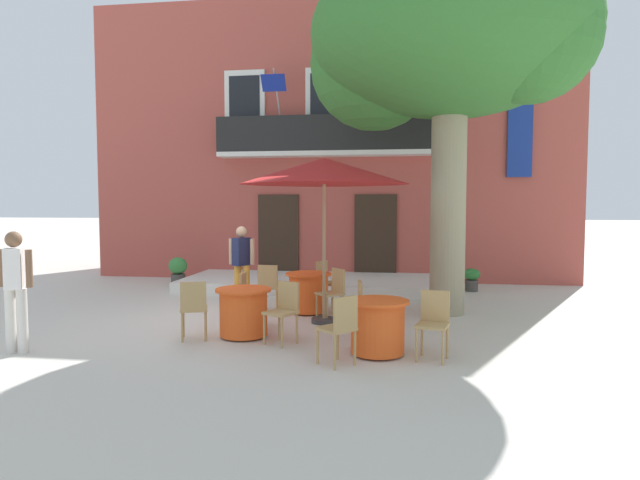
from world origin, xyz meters
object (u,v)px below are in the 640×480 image
cafe_table_near_tree (309,292)px  cafe_chair_middle_2 (433,320)px  cafe_chair_near_tree_2 (269,284)px  pedestrian_mid_plaza (242,261)px  cafe_chair_near_tree_1 (326,280)px  cafe_chair_near_tree_0 (333,290)px  cafe_chair_front_0 (194,306)px  pedestrian_near_entrance (15,284)px  ground_planter_left (178,270)px  cafe_chair_middle_0 (367,306)px  cafe_chair_middle_1 (340,325)px  ground_planter_right (472,278)px  cafe_table_front (244,312)px  plane_tree (446,41)px  cafe_umbrella (324,172)px  cafe_table_middle (378,326)px  cafe_chair_front_2 (249,295)px  cafe_chair_front_1 (284,308)px

cafe_table_near_tree → cafe_chair_middle_2: size_ratio=0.95×
cafe_chair_near_tree_2 → pedestrian_mid_plaza: pedestrian_mid_plaza is taller
cafe_chair_near_tree_1 → cafe_chair_near_tree_0: bearing=-76.5°
cafe_chair_front_0 → pedestrian_near_entrance: 2.45m
cafe_chair_near_tree_1 → ground_planter_left: size_ratio=1.30×
cafe_table_near_tree → ground_planter_left: bearing=142.0°
cafe_table_near_tree → cafe_chair_middle_0: (1.23, -1.99, 0.14)m
cafe_chair_middle_1 → ground_planter_right: 6.85m
cafe_chair_middle_1 → cafe_chair_middle_2: bearing=22.7°
cafe_table_front → pedestrian_mid_plaza: size_ratio=0.54×
plane_tree → cafe_chair_middle_1: size_ratio=7.39×
cafe_chair_near_tree_1 → cafe_chair_middle_0: bearing=-69.9°
cafe_umbrella → ground_planter_left: 6.18m
cafe_chair_middle_1 → cafe_chair_middle_2: size_ratio=1.00×
cafe_umbrella → cafe_chair_front_0: bearing=-139.7°
cafe_table_near_tree → cafe_table_front: size_ratio=1.00×
plane_tree → cafe_chair_front_0: (-3.87, -2.70, -4.51)m
cafe_table_middle → ground_planter_left: cafe_table_middle is taller
cafe_table_front → ground_planter_left: (-3.19, 5.05, -0.00)m
cafe_chair_near_tree_0 → cafe_chair_front_0: 2.63m
cafe_table_near_tree → cafe_chair_near_tree_2: cafe_chair_near_tree_2 is taller
cafe_table_near_tree → cafe_table_middle: same height
cafe_umbrella → cafe_chair_middle_2: bearing=-48.7°
cafe_umbrella → ground_planter_left: cafe_umbrella is taller
cafe_chair_near_tree_2 → cafe_chair_front_2: bearing=-92.2°
cafe_table_middle → pedestrian_mid_plaza: pedestrian_mid_plaza is taller
cafe_chair_near_tree_2 → cafe_umbrella: (1.17, -0.80, 2.08)m
cafe_table_front → cafe_chair_front_2: cafe_chair_front_2 is taller
cafe_chair_middle_0 → cafe_table_front: (-1.91, -0.03, -0.14)m
pedestrian_near_entrance → pedestrian_mid_plaza: bearing=62.0°
cafe_table_near_tree → cafe_table_front: 2.13m
cafe_chair_middle_1 → cafe_chair_near_tree_2: bearing=117.6°
cafe_chair_middle_2 → cafe_chair_front_0: same height
plane_tree → cafe_chair_front_0: plane_tree is taller
cafe_table_near_tree → pedestrian_near_entrance: bearing=-136.5°
cafe_chair_near_tree_0 → cafe_chair_near_tree_1: same height
cafe_chair_near_tree_1 → pedestrian_near_entrance: pedestrian_near_entrance is taller
cafe_chair_near_tree_2 → cafe_table_middle: size_ratio=1.05×
ground_planter_left → cafe_chair_middle_1: bearing=-52.7°
cafe_chair_near_tree_2 → cafe_chair_front_2: (-0.05, -1.24, 0.00)m
cafe_chair_near_tree_1 → ground_planter_right: size_ratio=1.69×
cafe_table_front → pedestrian_mid_plaza: 2.74m
plane_tree → ground_planter_right: 5.53m
cafe_table_middle → ground_planter_right: 6.13m
cafe_chair_middle_1 → pedestrian_mid_plaza: pedestrian_mid_plaza is taller
plane_tree → cafe_table_near_tree: plane_tree is taller
plane_tree → cafe_chair_near_tree_2: bearing=-173.1°
cafe_chair_middle_2 → cafe_chair_front_1: 2.21m
plane_tree → cafe_umbrella: plane_tree is taller
cafe_umbrella → cafe_chair_near_tree_0: bearing=67.8°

